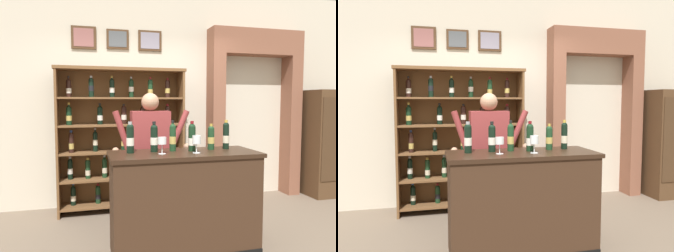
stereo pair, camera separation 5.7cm
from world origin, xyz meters
The scene contains 14 objects.
back_wall centered at (0.00, 1.78, 1.62)m, with size 12.00×0.19×3.24m.
wine_shelf centered at (-0.37, 1.43, 1.04)m, with size 1.75×0.37×1.97m.
archway_doorway centered at (1.76, 1.65, 1.50)m, with size 1.53×0.45×2.63m.
side_cabinet centered at (3.00, 1.31, 0.85)m, with size 0.81×0.49×1.70m.
tasting_counter centered at (0.10, 0.00, 0.51)m, with size 1.48×0.59×1.02m.
shopkeeper centered at (-0.11, 0.64, 1.00)m, with size 0.93×0.22×1.61m.
tasting_bottle_rosso centered at (-0.42, 0.08, 1.16)m, with size 0.07×0.07×0.30m.
tasting_bottle_chianti centered at (-0.18, 0.09, 1.16)m, with size 0.07×0.07×0.30m.
tasting_bottle_bianco centered at (0.01, 0.10, 1.16)m, with size 0.07×0.07×0.31m.
tasting_bottle_super_tuscan centered at (0.20, 0.05, 1.16)m, with size 0.08×0.08×0.30m.
tasting_bottle_prosecco centered at (0.42, 0.10, 1.14)m, with size 0.07×0.07×0.27m.
tasting_bottle_brunello centered at (0.59, 0.10, 1.16)m, with size 0.07×0.07×0.31m.
wine_glass_left centered at (0.20, -0.08, 1.14)m, with size 0.08×0.08×0.17m.
wine_glass_spare centered at (-0.14, -0.05, 1.13)m, with size 0.08×0.08×0.16m.
Camera 1 is at (-0.81, -2.93, 1.51)m, focal length 33.50 mm.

